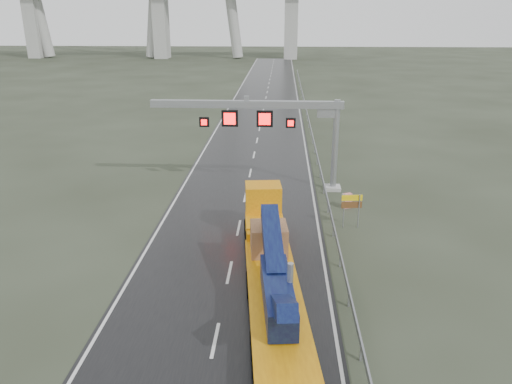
# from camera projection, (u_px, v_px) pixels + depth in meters

# --- Properties ---
(ground) EXTENTS (400.00, 400.00, 0.00)m
(ground) POSITION_uv_depth(u_px,v_px,m) (221.00, 314.00, 23.47)
(ground) COLOR #2B3122
(ground) RESTS_ON ground
(road) EXTENTS (11.00, 200.00, 0.02)m
(road) POSITION_uv_depth(u_px,v_px,m) (259.00, 129.00, 61.05)
(road) COLOR black
(road) RESTS_ON ground
(guardrail) EXTENTS (0.20, 140.00, 1.40)m
(guardrail) POSITION_uv_depth(u_px,v_px,m) (314.00, 144.00, 51.12)
(guardrail) COLOR gray
(guardrail) RESTS_ON ground
(sign_gantry) EXTENTS (14.90, 1.20, 7.42)m
(sign_gantry) POSITION_uv_depth(u_px,v_px,m) (274.00, 120.00, 38.37)
(sign_gantry) COLOR #AAAAA6
(sign_gantry) RESTS_ON ground
(heavy_haul_truck) EXTENTS (4.08, 17.01, 3.96)m
(heavy_haul_truck) POSITION_uv_depth(u_px,v_px,m) (270.00, 253.00, 26.03)
(heavy_haul_truck) COLOR orange
(heavy_haul_truck) RESTS_ON ground
(exit_sign_pair) EXTENTS (1.35, 0.20, 2.32)m
(exit_sign_pair) POSITION_uv_depth(u_px,v_px,m) (352.00, 204.00, 32.45)
(exit_sign_pair) COLOR #9FA3A8
(exit_sign_pair) RESTS_ON ground
(striped_barrier) EXTENTS (0.73, 0.58, 1.09)m
(striped_barrier) POSITION_uv_depth(u_px,v_px,m) (347.00, 201.00, 36.12)
(striped_barrier) COLOR red
(striped_barrier) RESTS_ON ground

